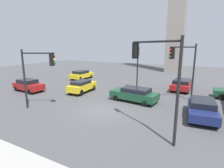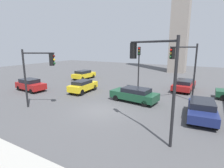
{
  "view_description": "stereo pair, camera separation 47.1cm",
  "coord_description": "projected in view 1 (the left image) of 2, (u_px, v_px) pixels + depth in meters",
  "views": [
    {
      "loc": [
        7.37,
        -11.99,
        5.3
      ],
      "look_at": [
        -0.54,
        2.74,
        1.72
      ],
      "focal_mm": 28.25,
      "sensor_mm": 36.0,
      "label": 1
    },
    {
      "loc": [
        7.78,
        -11.76,
        5.3
      ],
      "look_at": [
        -0.54,
        2.74,
        1.72
      ],
      "focal_mm": 28.25,
      "sensor_mm": 36.0,
      "label": 2
    }
  ],
  "objects": [
    {
      "name": "traffic_light_2",
      "position": [
        38.0,
        68.0,
        14.79
      ],
      "size": [
        2.51,
        1.45,
        5.07
      ],
      "rotation": [
        0.0,
        0.0,
        0.49
      ],
      "color": "black",
      "rests_on": "ground_plane"
    },
    {
      "name": "traffic_light_3",
      "position": [
        155.0,
        67.0,
        10.13
      ],
      "size": [
        3.39,
        2.06,
        5.83
      ],
      "rotation": [
        0.0,
        0.0,
        2.62
      ],
      "color": "black",
      "rests_on": "ground_plane"
    },
    {
      "name": "traffic_light_1",
      "position": [
        138.0,
        60.0,
        21.53
      ],
      "size": [
        0.39,
        0.49,
        5.25
      ],
      "rotation": [
        0.0,
        0.0,
        -1.34
      ],
      "color": "black",
      "rests_on": "ground_plane"
    },
    {
      "name": "traffic_light_0",
      "position": [
        184.0,
        62.0,
        16.41
      ],
      "size": [
        2.07,
        2.5,
        5.56
      ],
      "rotation": [
        0.0,
        0.0,
        -2.25
      ],
      "color": "black",
      "rests_on": "ground_plane"
    },
    {
      "name": "car_1",
      "position": [
        82.0,
        86.0,
        20.56
      ],
      "size": [
        1.88,
        4.04,
        1.42
      ],
      "rotation": [
        0.0,
        0.0,
        1.63
      ],
      "color": "yellow",
      "rests_on": "ground_plane"
    },
    {
      "name": "car_0",
      "position": [
        134.0,
        94.0,
        17.17
      ],
      "size": [
        4.73,
        2.34,
        1.38
      ],
      "rotation": [
        0.0,
        0.0,
        3.03
      ],
      "color": "#19472D",
      "rests_on": "ground_plane"
    },
    {
      "name": "car_2",
      "position": [
        202.0,
        108.0,
        13.22
      ],
      "size": [
        2.31,
        4.49,
        1.38
      ],
      "rotation": [
        0.0,
        0.0,
        -1.47
      ],
      "color": "navy",
      "rests_on": "ground_plane"
    },
    {
      "name": "car_6",
      "position": [
        182.0,
        84.0,
        21.73
      ],
      "size": [
        2.24,
        4.83,
        1.35
      ],
      "rotation": [
        0.0,
        0.0,
        1.53
      ],
      "color": "maroon",
      "rests_on": "ground_plane"
    },
    {
      "name": "car_5",
      "position": [
        82.0,
        75.0,
        28.97
      ],
      "size": [
        1.9,
        4.22,
        1.42
      ],
      "rotation": [
        0.0,
        0.0,
        1.55
      ],
      "color": "yellow",
      "rests_on": "ground_plane"
    },
    {
      "name": "ground_plane",
      "position": [
        102.0,
        111.0,
        14.85
      ],
      "size": [
        81.75,
        81.75,
        0.0
      ],
      "primitive_type": "plane",
      "color": "#4C4C4F"
    },
    {
      "name": "car_3",
      "position": [
        28.0,
        85.0,
        21.11
      ],
      "size": [
        4.04,
        2.04,
        1.44
      ],
      "rotation": [
        0.0,
        0.0,
        -0.07
      ],
      "color": "maroon",
      "rests_on": "ground_plane"
    }
  ]
}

